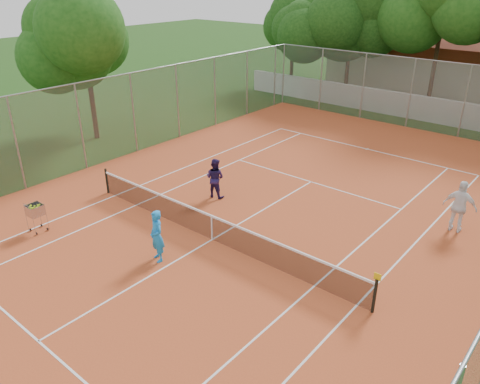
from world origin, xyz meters
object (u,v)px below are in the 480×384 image
Objects in this scene: player_far_left at (215,178)px; ball_hopper at (36,217)px; player_near at (157,236)px; tennis_net at (212,227)px; player_far_right at (460,207)px; clubhouse at (445,60)px.

player_far_left reaches higher than ball_hopper.
player_near is at bearing 25.48° from ball_hopper.
player_near reaches higher than ball_hopper.
tennis_net is at bearing 119.71° from player_far_left.
player_far_right reaches higher than player_far_left.
clubhouse reaches higher than ball_hopper.
ball_hopper is (-5.17, -3.51, 0.07)m from tennis_net.
player_near is 1.54× the size of ball_hopper.
player_near is 1.05× the size of player_far_left.
player_far_right is at bearing 69.13° from player_near.
tennis_net is 7.20× the size of player_far_left.
player_far_left is 1.47× the size of ball_hopper.
player_far_right reaches higher than ball_hopper.
player_far_right is (6.24, 6.00, 0.47)m from tennis_net.
player_far_left reaches higher than tennis_net.
player_far_right is at bearing -70.29° from clubhouse.
tennis_net is 3.47m from player_far_left.
player_near is (1.51, -31.00, -1.31)m from clubhouse.
player_far_right is 14.86m from ball_hopper.
player_near is 0.90× the size of player_far_right.
clubhouse is 26.41m from player_far_left.
player_far_right is (8.49, 3.38, 0.14)m from player_far_left.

